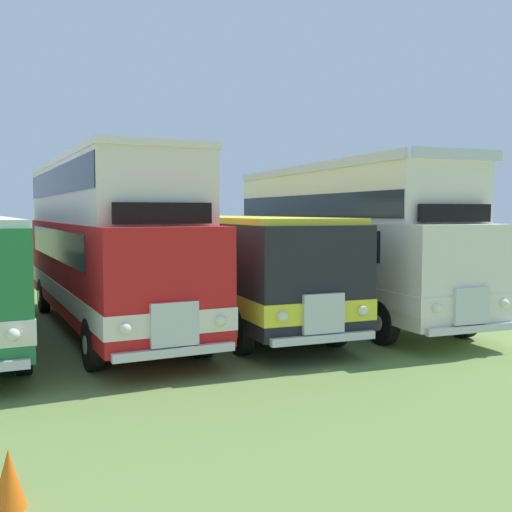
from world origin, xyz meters
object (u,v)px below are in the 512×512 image
bus_seventh_in_row (105,236)px  bus_eighth_in_row (233,260)px  bus_ninth_in_row (340,237)px  cone_near_end (9,479)px

bus_seventh_in_row → bus_eighth_in_row: 3.59m
bus_eighth_in_row → bus_ninth_in_row: (3.50, -0.05, 0.61)m
bus_eighth_in_row → bus_ninth_in_row: bus_ninth_in_row is taller
bus_ninth_in_row → cone_near_end: bearing=-136.8°
bus_ninth_in_row → bus_seventh_in_row: bearing=176.7°
bus_seventh_in_row → cone_near_end: (-2.67, -9.50, -2.15)m
bus_eighth_in_row → bus_ninth_in_row: bearing=-0.8°
bus_seventh_in_row → cone_near_end: bus_seventh_in_row is taller
bus_eighth_in_row → bus_ninth_in_row: 3.55m
cone_near_end → bus_eighth_in_row: bearing=56.0°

